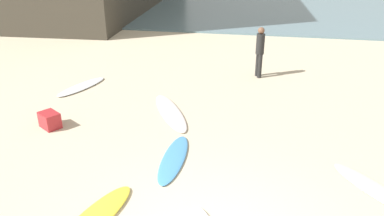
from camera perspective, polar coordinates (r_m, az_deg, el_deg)
surfboard_1 at (r=8.24m, az=-2.78°, el=-7.60°), size 0.51×2.04×0.07m
surfboard_3 at (r=8.09m, az=25.87°, el=-10.97°), size 1.60×1.89×0.07m
surfboard_4 at (r=12.66m, az=-16.28°, el=3.13°), size 1.13×2.06×0.08m
surfboard_5 at (r=10.36m, az=-3.29°, el=-0.60°), size 1.70×2.53×0.08m
beachgoer_mid at (r=13.08m, az=10.18°, el=8.62°), size 0.37×0.37×1.71m
beach_cooler at (r=10.16m, az=-20.62°, el=-1.71°), size 0.64×0.60×0.40m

